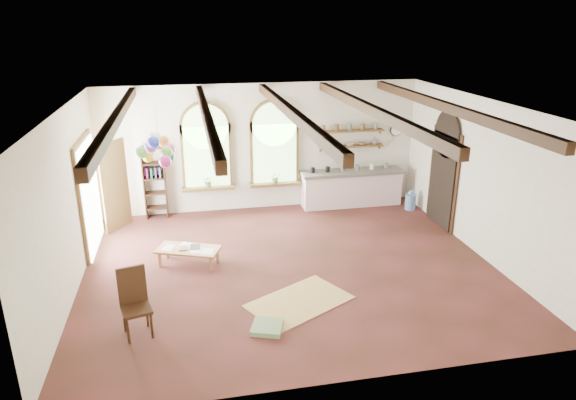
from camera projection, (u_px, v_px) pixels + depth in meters
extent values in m
plane|color=maroon|center=(290.00, 267.00, 10.24)|extent=(8.00, 8.00, 0.00)
cube|color=brown|center=(207.00, 157.00, 12.67)|extent=(1.24, 0.08, 1.64)
cylinder|color=brown|center=(205.00, 127.00, 12.41)|extent=(1.24, 0.08, 1.24)
cube|color=#91C073|center=(207.00, 157.00, 12.63)|extent=(1.10, 0.04, 1.50)
cube|color=brown|center=(209.00, 188.00, 12.85)|extent=(1.30, 0.28, 0.08)
cube|color=brown|center=(275.00, 153.00, 12.98)|extent=(1.24, 0.08, 1.64)
cylinder|color=brown|center=(274.00, 124.00, 12.73)|extent=(1.24, 0.08, 1.24)
cube|color=#91C073|center=(275.00, 154.00, 12.95)|extent=(1.10, 0.04, 1.50)
cube|color=brown|center=(275.00, 184.00, 13.17)|extent=(1.30, 0.28, 0.08)
cube|color=brown|center=(89.00, 196.00, 10.78)|extent=(0.10, 1.90, 2.50)
cube|color=black|center=(443.00, 180.00, 11.99)|extent=(0.10, 1.30, 2.40)
cube|color=white|center=(351.00, 189.00, 13.48)|extent=(2.60, 0.55, 0.86)
cube|color=#65645E|center=(352.00, 172.00, 13.32)|extent=(2.68, 0.62, 0.08)
cube|color=brown|center=(351.00, 146.00, 13.27)|extent=(1.70, 0.24, 0.04)
cube|color=brown|center=(352.00, 131.00, 13.13)|extent=(1.70, 0.24, 0.04)
cylinder|color=black|center=(396.00, 130.00, 13.45)|extent=(0.32, 0.04, 0.32)
cube|color=#381E12|center=(144.00, 183.00, 12.45)|extent=(0.03, 0.32, 1.80)
cube|color=#381E12|center=(165.00, 182.00, 12.55)|extent=(0.03, 0.32, 1.80)
cube|color=#B17751|center=(188.00, 249.00, 10.24)|extent=(1.36, 0.99, 0.05)
cube|color=#B17751|center=(160.00, 260.00, 10.20)|extent=(0.05, 0.05, 0.31)
cube|color=#B17751|center=(211.00, 264.00, 10.02)|extent=(0.05, 0.05, 0.31)
cube|color=#B17751|center=(168.00, 251.00, 10.57)|extent=(0.05, 0.05, 0.31)
cube|color=#B17751|center=(217.00, 255.00, 10.39)|extent=(0.05, 0.05, 0.31)
cube|color=#381E12|center=(136.00, 309.00, 7.91)|extent=(0.53, 0.53, 0.05)
cube|color=#381E12|center=(132.00, 285.00, 7.97)|extent=(0.43, 0.15, 0.64)
cube|color=tan|center=(299.00, 302.00, 8.98)|extent=(2.03, 1.76, 0.02)
cube|color=gray|center=(267.00, 327.00, 8.19)|extent=(0.61, 0.61, 0.08)
cylinder|color=#5F8DCD|center=(410.00, 202.00, 13.23)|extent=(0.27, 0.27, 0.40)
sphere|color=#5F8DCD|center=(411.00, 193.00, 13.15)|extent=(0.14, 0.14, 0.14)
cylinder|color=#5F8DCD|center=(387.00, 194.00, 13.68)|extent=(0.32, 0.32, 0.47)
sphere|color=#5F8DCD|center=(388.00, 184.00, 13.59)|extent=(0.17, 0.17, 0.17)
cylinder|color=white|center=(156.00, 126.00, 9.60)|extent=(0.01, 0.01, 0.85)
sphere|color=teal|center=(168.00, 157.00, 9.84)|extent=(0.23, 0.23, 0.23)
sphere|color=#FF5490|center=(169.00, 149.00, 9.94)|extent=(0.23, 0.23, 0.23)
sphere|color=orange|center=(163.00, 141.00, 10.03)|extent=(0.23, 0.23, 0.23)
sphere|color=white|center=(155.00, 137.00, 9.82)|extent=(0.23, 0.23, 0.23)
sphere|color=yellow|center=(148.00, 156.00, 9.89)|extent=(0.23, 0.23, 0.23)
sphere|color=#77CB57|center=(141.00, 153.00, 9.69)|extent=(0.23, 0.23, 0.23)
sphere|color=#AA61CE|center=(151.00, 147.00, 9.60)|extent=(0.23, 0.23, 0.23)
sphere|color=#3A48F8|center=(153.00, 142.00, 9.44)|extent=(0.23, 0.23, 0.23)
sphere|color=#FF38AD|center=(165.00, 161.00, 9.54)|extent=(0.23, 0.23, 0.23)
sphere|color=#75F355|center=(166.00, 152.00, 9.70)|extent=(0.23, 0.23, 0.23)
imported|color=olive|center=(179.00, 249.00, 10.19)|extent=(0.17, 0.24, 0.02)
cube|color=black|center=(196.00, 247.00, 10.29)|extent=(0.20, 0.28, 0.01)
imported|color=#598C4C|center=(208.00, 181.00, 12.76)|extent=(0.27, 0.23, 0.30)
imported|color=#598C4C|center=(276.00, 177.00, 13.08)|extent=(0.27, 0.23, 0.30)
imported|color=white|center=(323.00, 145.00, 13.11)|extent=(0.12, 0.10, 0.10)
imported|color=beige|center=(336.00, 144.00, 13.17)|extent=(0.10, 0.10, 0.09)
imported|color=beige|center=(349.00, 144.00, 13.24)|extent=(0.22, 0.22, 0.05)
imported|color=#8C664C|center=(362.00, 144.00, 13.31)|extent=(0.20, 0.20, 0.06)
imported|color=slate|center=(375.00, 141.00, 13.35)|extent=(0.18, 0.18, 0.19)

